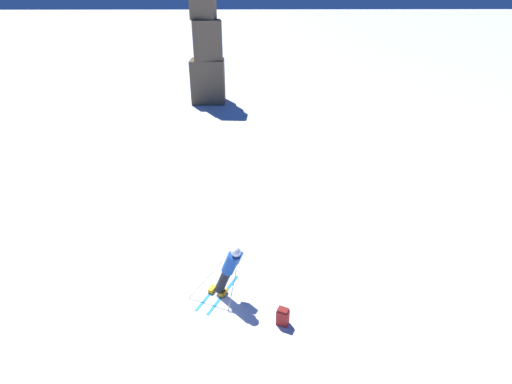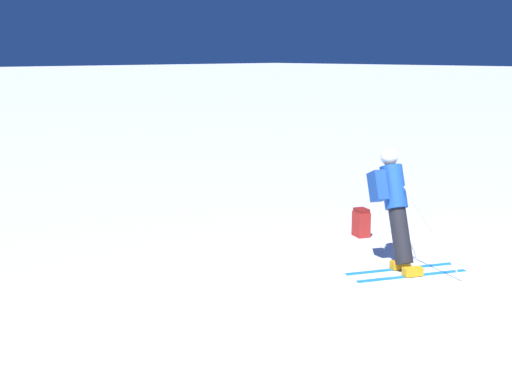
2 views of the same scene
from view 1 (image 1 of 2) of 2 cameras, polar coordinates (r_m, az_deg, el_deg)
The scene contains 4 objects.
ground_plane at distance 11.97m, azimuth -10.58°, elevation -14.05°, with size 300.00×300.00×0.00m, color white.
skier at distance 11.08m, azimuth -3.91°, elevation -10.79°, with size 1.60×1.78×1.82m.
rock_pillar at distance 30.34m, azimuth -7.07°, elevation 19.40°, with size 2.40×2.11×8.81m.
spare_backpack at distance 10.80m, azimuth 3.84°, elevation -17.34°, with size 0.36×0.33×0.50m.
Camera 1 is at (1.92, -8.84, 7.84)m, focal length 28.00 mm.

